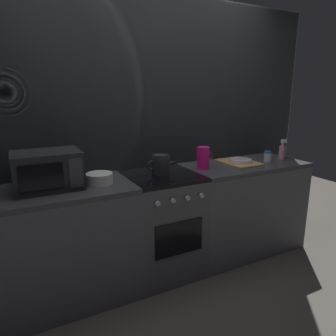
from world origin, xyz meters
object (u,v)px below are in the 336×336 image
object	(u,v)px
microwave	(47,170)
mixing_bowl	(100,178)
pitcher	(203,158)
spray_bottle	(282,151)
stove_unit	(162,224)
kettle	(161,165)
spice_jar	(268,157)
dish_pile	(239,162)

from	to	relation	value
microwave	mixing_bowl	world-z (taller)	microwave
pitcher	spray_bottle	distance (m)	0.96
stove_unit	spray_bottle	world-z (taller)	spray_bottle
stove_unit	kettle	distance (m)	0.53
kettle	pitcher	distance (m)	0.42
pitcher	spice_jar	world-z (taller)	pitcher
pitcher	spice_jar	distance (m)	0.74
microwave	pitcher	size ratio (longest dim) A/B	2.30
microwave	dish_pile	world-z (taller)	microwave
dish_pile	spray_bottle	xyz separation A→B (m)	(0.53, -0.03, 0.06)
spice_jar	spray_bottle	distance (m)	0.23
stove_unit	mixing_bowl	world-z (taller)	mixing_bowl
microwave	pitcher	bearing A→B (deg)	-0.95
mixing_bowl	spice_jar	distance (m)	1.69
spray_bottle	spice_jar	bearing A→B (deg)	-173.31
pitcher	dish_pile	distance (m)	0.43
kettle	pitcher	world-z (taller)	pitcher
microwave	mixing_bowl	bearing A→B (deg)	-7.32
dish_pile	spray_bottle	bearing A→B (deg)	-3.02
mixing_bowl	spice_jar	bearing A→B (deg)	-1.00
microwave	spray_bottle	distance (m)	2.27
kettle	dish_pile	distance (m)	0.84
stove_unit	mixing_bowl	xyz separation A→B (m)	(-0.53, -0.01, 0.49)
kettle	dish_pile	world-z (taller)	kettle
mixing_bowl	spray_bottle	bearing A→B (deg)	-0.10
dish_pile	stove_unit	bearing A→B (deg)	-179.14
mixing_bowl	dish_pile	size ratio (longest dim) A/B	0.50
mixing_bowl	spice_jar	xyz separation A→B (m)	(1.69, -0.03, 0.01)
pitcher	spray_bottle	bearing A→B (deg)	-1.65
dish_pile	spray_bottle	world-z (taller)	spray_bottle
kettle	spice_jar	world-z (taller)	kettle
stove_unit	microwave	distance (m)	1.07
kettle	mixing_bowl	world-z (taller)	kettle
dish_pile	spice_jar	xyz separation A→B (m)	(0.31, -0.05, 0.03)
dish_pile	mixing_bowl	bearing A→B (deg)	-178.97
spice_jar	pitcher	bearing A→B (deg)	175.82
spray_bottle	kettle	bearing A→B (deg)	178.41
kettle	dish_pile	size ratio (longest dim) A/B	0.71
microwave	mixing_bowl	size ratio (longest dim) A/B	2.30
pitcher	microwave	bearing A→B (deg)	179.05
kettle	spray_bottle	size ratio (longest dim) A/B	1.40
stove_unit	pitcher	size ratio (longest dim) A/B	4.50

